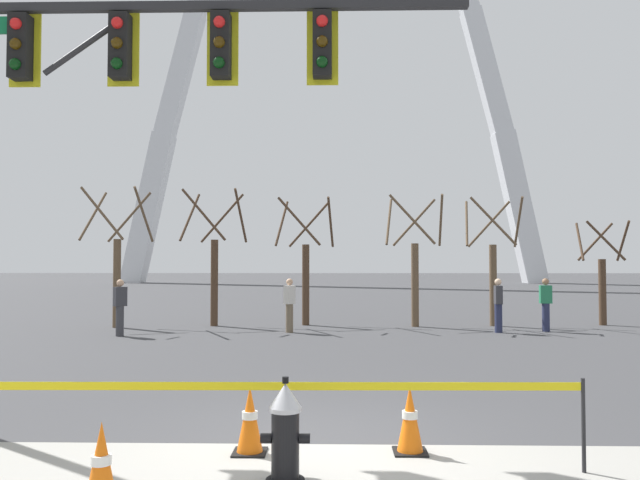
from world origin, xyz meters
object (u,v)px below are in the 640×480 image
traffic_cone_by_hydrant (410,420)px  pedestrian_standing_center (498,305)px  fire_hydrant (285,433)px  traffic_signal_gantry (90,93)px  monument_arch (332,57)px  pedestrian_near_trees (546,304)px  traffic_cone_curb_edge (101,467)px  traffic_cone_mid_sidewalk (250,420)px  pedestrian_walking_right (289,305)px  pedestrian_walking_left (120,307)px

traffic_cone_by_hydrant → pedestrian_standing_center: (4.02, 11.79, 0.46)m
fire_hydrant → traffic_signal_gantry: size_ratio=0.13×
traffic_signal_gantry → monument_arch: (3.18, 56.11, 19.24)m
pedestrian_near_trees → monument_arch: bearing=98.2°
traffic_cone_by_hydrant → fire_hydrant: bearing=-142.9°
pedestrian_standing_center → fire_hydrant: bearing=-112.5°
traffic_cone_curb_edge → traffic_signal_gantry: 5.39m
traffic_cone_mid_sidewalk → monument_arch: bearing=89.3°
fire_hydrant → monument_arch: (0.25, 58.73, 23.17)m
traffic_cone_by_hydrant → traffic_cone_mid_sidewalk: bearing=-178.1°
traffic_cone_mid_sidewalk → pedestrian_walking_right: 11.76m
traffic_cone_curb_edge → pedestrian_walking_right: pedestrian_walking_right is taller
fire_hydrant → pedestrian_standing_center: size_ratio=0.62×
traffic_cone_curb_edge → pedestrian_walking_left: size_ratio=0.46×
pedestrian_standing_center → pedestrian_near_trees: 1.54m
traffic_cone_by_hydrant → pedestrian_walking_left: (-6.84, 10.64, 0.46)m
traffic_cone_mid_sidewalk → pedestrian_near_trees: 14.18m
traffic_cone_by_hydrant → monument_arch: (-1.02, 57.77, 23.28)m
traffic_cone_mid_sidewalk → pedestrian_walking_left: 11.87m
pedestrian_standing_center → traffic_cone_mid_sidewalk: bearing=-115.9°
traffic_cone_mid_sidewalk → monument_arch: 62.34m
monument_arch → pedestrian_walking_left: (-5.82, -47.13, -22.82)m
pedestrian_walking_right → pedestrian_walking_left: bearing=-167.5°
traffic_cone_by_hydrant → pedestrian_standing_center: pedestrian_standing_center is taller
traffic_cone_curb_edge → pedestrian_standing_center: (6.77, 13.40, 0.46)m
monument_arch → pedestrian_standing_center: bearing=-83.7°
traffic_cone_curb_edge → pedestrian_near_trees: pedestrian_near_trees is taller
pedestrian_walking_left → pedestrian_standing_center: same height
traffic_signal_gantry → pedestrian_standing_center: traffic_signal_gantry is taller
traffic_cone_curb_edge → pedestrian_standing_center: pedestrian_standing_center is taller
pedestrian_standing_center → pedestrian_walking_right: same height
traffic_cone_by_hydrant → pedestrian_walking_right: 11.89m
pedestrian_near_trees → fire_hydrant: bearing=-117.4°
traffic_cone_mid_sidewalk → traffic_cone_curb_edge: 1.86m
pedestrian_walking_left → pedestrian_near_trees: bearing=6.8°
traffic_signal_gantry → pedestrian_standing_center: (8.22, 10.13, -3.59)m
traffic_cone_curb_edge → monument_arch: size_ratio=0.01×
traffic_signal_gantry → pedestrian_near_trees: traffic_signal_gantry is taller
fire_hydrant → traffic_cone_by_hydrant: fire_hydrant is taller
traffic_cone_by_hydrant → traffic_cone_curb_edge: size_ratio=1.00×
traffic_cone_by_hydrant → pedestrian_walking_left: bearing=122.7°
traffic_cone_by_hydrant → pedestrian_standing_center: bearing=71.2°
fire_hydrant → pedestrian_standing_center: bearing=67.5°
fire_hydrant → traffic_signal_gantry: (-2.93, 2.62, 3.94)m
pedestrian_near_trees → pedestrian_walking_left: bearing=-173.2°
traffic_cone_mid_sidewalk → pedestrian_standing_center: pedestrian_standing_center is taller
monument_arch → pedestrian_walking_left: size_ratio=34.45×
traffic_cone_mid_sidewalk → traffic_signal_gantry: (-2.47, 1.71, 4.05)m
traffic_cone_curb_edge → monument_arch: monument_arch is taller
traffic_cone_by_hydrant → pedestrian_standing_center: size_ratio=0.46×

